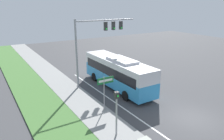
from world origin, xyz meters
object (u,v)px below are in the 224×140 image
at_px(signal_gantry, 97,37).
at_px(pedestrian_signal, 117,107).
at_px(bus, 118,71).
at_px(street_sign, 105,86).

bearing_deg(signal_gantry, pedestrian_signal, -111.22).
relative_size(bus, signal_gantry, 1.41).
relative_size(signal_gantry, street_sign, 2.42).
height_order(bus, pedestrian_signal, bus).
xyz_separation_m(bus, signal_gantry, (-1.32, 1.97, 3.48)).
height_order(signal_gantry, pedestrian_signal, signal_gantry).
xyz_separation_m(signal_gantry, street_sign, (-2.40, -5.73, -3.12)).
relative_size(signal_gantry, pedestrian_signal, 2.22).
xyz_separation_m(bus, street_sign, (-3.72, -3.75, 0.37)).
relative_size(pedestrian_signal, street_sign, 1.09).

